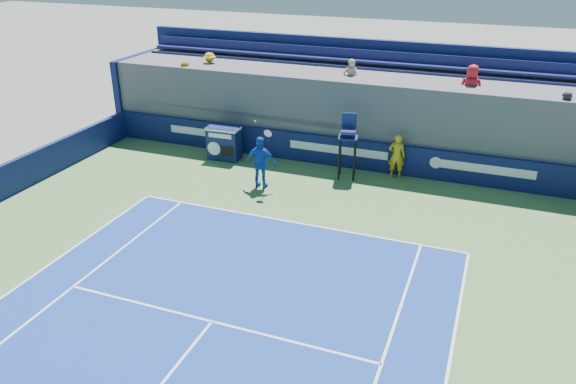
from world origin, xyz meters
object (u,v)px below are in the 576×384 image
at_px(ball_person, 397,156).
at_px(umpire_chair, 348,139).
at_px(match_clock, 224,142).
at_px(tennis_player, 261,163).

xyz_separation_m(ball_person, umpire_chair, (-1.74, -0.65, 0.65)).
xyz_separation_m(ball_person, match_clock, (-6.96, -0.60, -0.13)).
relative_size(match_clock, umpire_chair, 0.56).
distance_m(match_clock, tennis_player, 3.34).
bearing_deg(umpire_chair, tennis_player, -142.17).
distance_m(ball_person, umpire_chair, 1.97).
bearing_deg(tennis_player, ball_person, 31.69).
relative_size(ball_person, umpire_chair, 0.70).
bearing_deg(ball_person, tennis_player, 24.11).
bearing_deg(match_clock, umpire_chair, -0.60).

